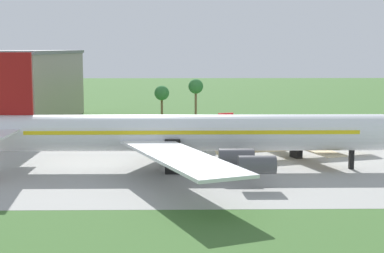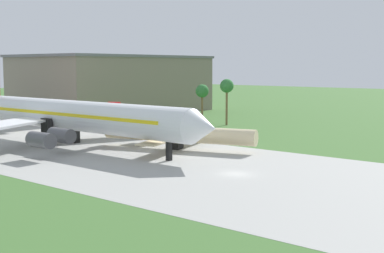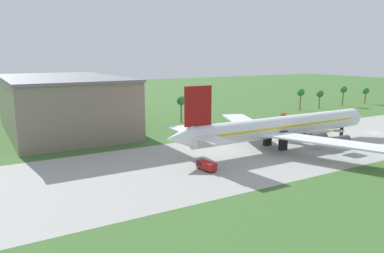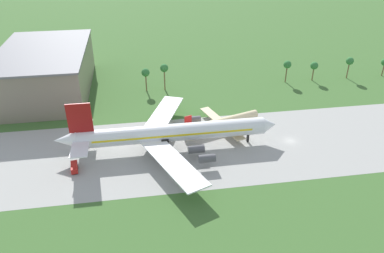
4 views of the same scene
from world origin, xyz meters
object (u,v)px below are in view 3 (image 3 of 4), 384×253
Objects in this scene: terminal_building at (63,104)px; baggage_tug at (206,165)px; jet_airliner at (280,127)px; regional_aircraft at (302,125)px.

baggage_tug is at bearing -74.37° from terminal_building.
jet_airliner reaches higher than regional_aircraft.
jet_airliner is 22.76m from regional_aircraft.
regional_aircraft is 5.35× the size of baggage_tug.
baggage_tug is (-30.35, -7.74, -4.85)m from jet_airliner.
regional_aircraft is 53.57m from baggage_tug.
jet_airliner is 1.20× the size of terminal_building.
regional_aircraft is at bearing -34.11° from terminal_building.
terminal_building is (-68.43, 46.34, 6.68)m from regional_aircraft.
baggage_tug is 67.29m from terminal_building.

